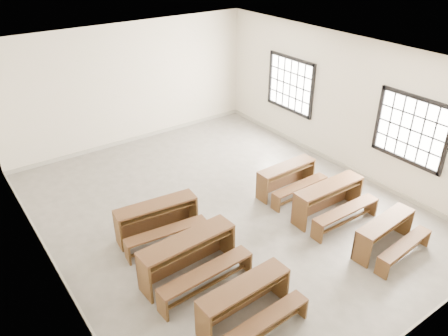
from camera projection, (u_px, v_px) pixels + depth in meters
room at (228, 114)px, 8.28m from camera, size 8.50×8.50×3.20m
desk_set_0 at (246, 301)px, 6.48m from camera, size 1.55×0.84×0.69m
desk_set_1 at (190, 255)px, 7.30m from camera, size 1.76×0.97×0.77m
desk_set_2 at (158, 218)px, 8.29m from camera, size 1.65×0.98×0.71m
desk_set_3 at (386, 233)px, 7.96m from camera, size 1.46×0.83×0.63m
desk_set_4 at (330, 199)px, 8.86m from camera, size 1.63×0.86×0.73m
desk_set_5 at (288, 177)px, 9.71m from camera, size 1.47×0.78×0.66m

